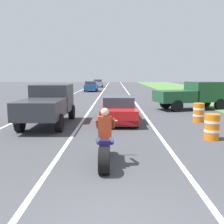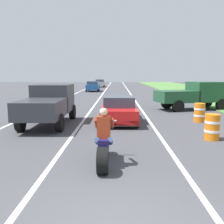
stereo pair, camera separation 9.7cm
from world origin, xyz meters
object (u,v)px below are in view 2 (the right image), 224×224
Objects in this scene: pickup_truck_left_lane_dark_grey at (49,103)px; distant_car_further_ahead at (100,83)px; construction_barrel_nearest at (212,127)px; distant_car_far_ahead at (93,86)px; construction_barrel_mid at (199,113)px; pickup_truck_right_shoulder_dark_green at (193,94)px; motorcycle_with_rider at (104,145)px; sports_car_red at (119,110)px.

pickup_truck_left_lane_dark_grey reaches higher than distant_car_further_ahead.
construction_barrel_nearest is 0.25× the size of distant_car_far_ahead.
pickup_truck_left_lane_dark_grey reaches higher than construction_barrel_mid.
pickup_truck_right_shoulder_dark_green is 5.14× the size of construction_barrel_nearest.
distant_car_far_ahead is at bearing 90.37° from pickup_truck_left_lane_dark_grey.
distant_car_far_ahead is (-3.21, 31.41, 0.18)m from motorcycle_with_rider.
motorcycle_with_rider is 0.55× the size of distant_car_further_ahead.
construction_barrel_nearest is (7.08, -2.91, -0.60)m from pickup_truck_left_lane_dark_grey.
pickup_truck_right_shoulder_dark_green is 1.29× the size of distant_car_far_ahead.
distant_car_far_ahead reaches higher than construction_barrel_nearest.
distant_car_far_ahead is (-0.16, 25.55, -0.33)m from pickup_truck_left_lane_dark_grey.
pickup_truck_left_lane_dark_grey is 25.55m from distant_car_far_ahead.
pickup_truck_left_lane_dark_grey is at bearing -90.04° from distant_car_further_ahead.
motorcycle_with_rider is 44.55m from distant_car_further_ahead.
motorcycle_with_rider is 0.43× the size of pickup_truck_right_shoulder_dark_green.
pickup_truck_left_lane_dark_grey reaches higher than sports_car_red.
distant_car_far_ahead is at bearing 95.83° from motorcycle_with_rider.
sports_car_red is at bearing -179.14° from construction_barrel_mid.
motorcycle_with_rider reaches higher than sports_car_red.
sports_car_red is 5.16m from construction_barrel_nearest.
pickup_truck_right_shoulder_dark_green is 8.89m from construction_barrel_nearest.
construction_barrel_nearest is at bearing -75.71° from distant_car_far_ahead.
construction_barrel_mid is at bearing -72.13° from distant_car_far_ahead.
motorcycle_with_rider is at bearing -86.12° from distant_car_further_ahead.
pickup_truck_right_shoulder_dark_green is (8.86, 5.78, 0.00)m from pickup_truck_left_lane_dark_grey.
pickup_truck_left_lane_dark_grey is at bearing -89.63° from distant_car_far_ahead.
motorcycle_with_rider is at bearing -84.17° from distant_car_far_ahead.
distant_car_far_ahead is at bearing 104.29° from construction_barrel_nearest.
motorcycle_with_rider is at bearing -125.15° from construction_barrel_mid.
pickup_truck_left_lane_dark_grey is (-3.04, 5.86, 0.51)m from motorcycle_with_rider.
motorcycle_with_rider is 6.69m from sports_car_red.
sports_car_red is at bearing 133.78° from construction_barrel_nearest.
sports_car_red is (0.47, 6.68, 0.04)m from motorcycle_with_rider.
distant_car_far_ahead reaches higher than construction_barrel_mid.
distant_car_far_ahead is at bearing 114.53° from pickup_truck_right_shoulder_dark_green.
distant_car_further_ahead is (-7.76, 37.71, 0.27)m from construction_barrel_mid.
construction_barrel_mid is at bearing 54.85° from motorcycle_with_rider.
construction_barrel_mid is (-1.07, -4.90, -0.60)m from pickup_truck_right_shoulder_dark_green.
construction_barrel_mid is at bearing -78.37° from distant_car_further_ahead.
pickup_truck_right_shoulder_dark_green is 5.05m from construction_barrel_mid.
pickup_truck_left_lane_dark_grey is 38.59m from distant_car_further_ahead.
sports_car_red is 1.08× the size of distant_car_far_ahead.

